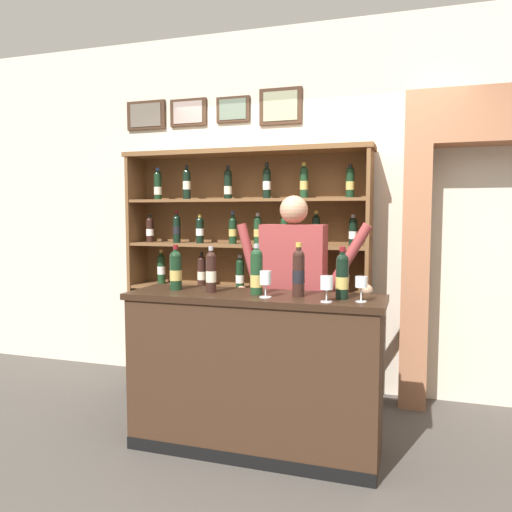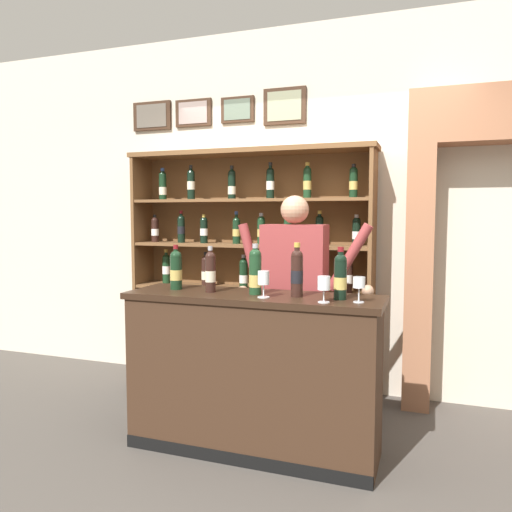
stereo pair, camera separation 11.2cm
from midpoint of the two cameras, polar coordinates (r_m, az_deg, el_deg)
ground_plane at (r=3.44m, az=2.24°, el=-21.66°), size 14.00×14.00×0.02m
back_wall at (r=4.40m, az=7.61°, el=5.31°), size 12.00×0.19×3.12m
wine_shelf at (r=4.32m, az=0.03°, el=-0.94°), size 2.16×0.36×2.07m
tasting_counter at (r=3.27m, az=0.63°, el=-13.26°), size 1.63×0.49×1.02m
shopkeeper at (r=3.55m, az=5.35°, el=-3.24°), size 0.99×0.22×1.65m
tasting_bottle_bianco at (r=3.36m, az=-8.21°, el=-1.52°), size 0.08×0.08×0.30m
tasting_bottle_grappa at (r=3.22m, az=-4.25°, el=-1.73°), size 0.07×0.07×0.30m
tasting_bottle_brunello at (r=3.13m, az=0.97°, el=-1.79°), size 0.08×0.08×0.32m
tasting_bottle_riserva at (r=3.04m, az=5.75°, el=-1.81°), size 0.08×0.08×0.33m
tasting_bottle_super_tuscan at (r=2.99m, az=10.70°, el=-2.24°), size 0.08×0.08×0.31m
wine_glass_spare at (r=3.01m, az=1.94°, el=-2.65°), size 0.07×0.07×0.16m
wine_glass_left at (r=2.87m, az=8.89°, el=-3.27°), size 0.07×0.07×0.15m
wine_glass_center at (r=2.91m, az=12.80°, el=-3.16°), size 0.07×0.07×0.15m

